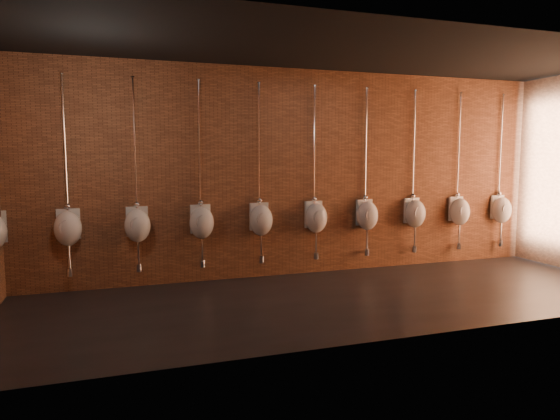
% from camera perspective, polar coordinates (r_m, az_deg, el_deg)
% --- Properties ---
extents(ground, '(8.50, 8.50, 0.00)m').
position_cam_1_polar(ground, '(6.74, 7.34, -9.97)').
color(ground, black).
rests_on(ground, ground).
extents(room_shell, '(8.54, 3.04, 3.22)m').
position_cam_1_polar(room_shell, '(6.47, 7.59, 7.40)').
color(room_shell, black).
rests_on(room_shell, ground).
extents(urinal_1, '(0.40, 0.36, 2.71)m').
position_cam_1_polar(urinal_1, '(7.28, -23.08, -1.82)').
color(urinal_1, silver).
rests_on(urinal_1, ground).
extents(urinal_2, '(0.40, 0.36, 2.71)m').
position_cam_1_polar(urinal_2, '(7.26, -15.98, -1.58)').
color(urinal_2, silver).
rests_on(urinal_2, ground).
extents(urinal_3, '(0.40, 0.36, 2.71)m').
position_cam_1_polar(urinal_3, '(7.35, -8.95, -1.32)').
color(urinal_3, silver).
rests_on(urinal_3, ground).
extents(urinal_4, '(0.40, 0.36, 2.71)m').
position_cam_1_polar(urinal_4, '(7.55, -2.20, -1.05)').
color(urinal_4, silver).
rests_on(urinal_4, ground).
extents(urinal_5, '(0.40, 0.36, 2.71)m').
position_cam_1_polar(urinal_5, '(7.85, 4.13, -0.78)').
color(urinal_5, silver).
rests_on(urinal_5, ground).
extents(urinal_6, '(0.40, 0.36, 2.71)m').
position_cam_1_polar(urinal_6, '(8.24, 9.93, -0.53)').
color(urinal_6, silver).
rests_on(urinal_6, ground).
extents(urinal_7, '(0.40, 0.36, 2.71)m').
position_cam_1_polar(urinal_7, '(8.70, 15.16, -0.30)').
color(urinal_7, silver).
rests_on(urinal_7, ground).
extents(urinal_8, '(0.40, 0.36, 2.71)m').
position_cam_1_polar(urinal_8, '(9.23, 19.83, -0.09)').
color(urinal_8, silver).
rests_on(urinal_8, ground).
extents(urinal_9, '(0.40, 0.36, 2.71)m').
position_cam_1_polar(urinal_9, '(9.81, 23.97, 0.10)').
color(urinal_9, silver).
rests_on(urinal_9, ground).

